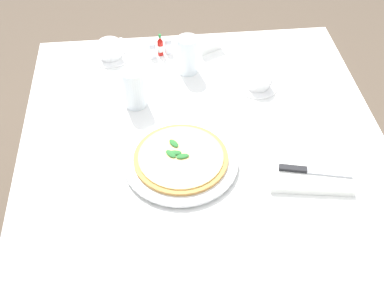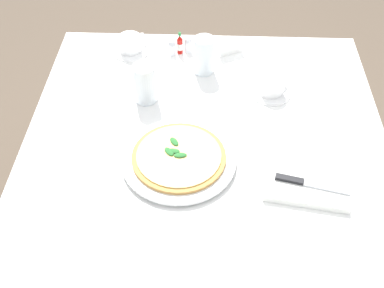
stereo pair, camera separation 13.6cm
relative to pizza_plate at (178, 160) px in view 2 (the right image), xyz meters
name	(u,v)px [view 2 (the right image)]	position (x,y,z in m)	size (l,w,h in m)	color
ground_plane	(201,268)	(0.07, 0.11, -0.76)	(8.00, 8.00, 0.00)	brown
dining_table	(204,167)	(0.07, 0.11, -0.15)	(1.06, 1.06, 0.75)	white
pizza_plate	(178,160)	(0.00, 0.00, 0.00)	(0.32, 0.32, 0.02)	white
pizza	(178,156)	(0.00, 0.00, 0.01)	(0.26, 0.26, 0.02)	#C68E47
coffee_cup_near_right	(271,86)	(0.28, 0.31, 0.02)	(0.13, 0.13, 0.07)	white
coffee_cup_near_left	(130,45)	(-0.20, 0.53, 0.02)	(0.13, 0.13, 0.06)	white
water_glass_center_back	(145,86)	(-0.12, 0.27, 0.04)	(0.07, 0.07, 0.13)	white
water_glass_right_edge	(203,57)	(0.06, 0.42, 0.05)	(0.07, 0.07, 0.13)	white
napkin_folded	(306,187)	(0.34, -0.08, 0.00)	(0.24, 0.16, 0.02)	white
dinner_knife	(308,183)	(0.35, -0.08, 0.01)	(0.19, 0.06, 0.01)	silver
hot_sauce_bottle	(179,45)	(-0.03, 0.53, 0.02)	(0.02, 0.02, 0.08)	#B7140F
salt_shaker	(187,45)	(0.00, 0.54, 0.01)	(0.03, 0.03, 0.06)	white
pepper_shaker	(171,48)	(-0.05, 0.52, 0.01)	(0.03, 0.03, 0.06)	white
menu_card	(230,47)	(0.15, 0.52, 0.02)	(0.08, 0.04, 0.06)	white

